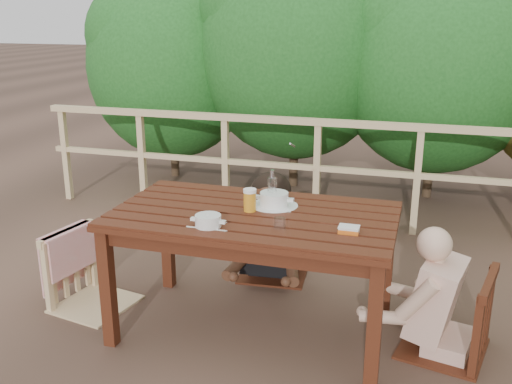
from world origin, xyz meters
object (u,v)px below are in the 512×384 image
(table, at_px, (254,274))
(beer_glass, at_px, (250,201))
(chair_far, at_px, (274,213))
(butter_tub, at_px, (349,230))
(woman, at_px, (275,193))
(chair_right, at_px, (450,275))
(soup_near, at_px, (208,222))
(chair_left, at_px, (90,239))
(tumbler, at_px, (280,224))
(soup_far, at_px, (274,200))
(diner_right, at_px, (458,254))
(bottle, at_px, (272,189))

(table, xyz_separation_m, beer_glass, (-0.03, 0.01, 0.46))
(chair_far, height_order, butter_tub, chair_far)
(beer_glass, bearing_deg, woman, 94.42)
(table, xyz_separation_m, butter_tub, (0.59, -0.16, 0.41))
(chair_right, distance_m, soup_near, 1.41)
(soup_near, bearing_deg, woman, 86.04)
(table, height_order, chair_left, chair_left)
(butter_tub, bearing_deg, tumbler, -171.96)
(table, relative_size, woman, 1.30)
(woman, relative_size, soup_far, 4.36)
(beer_glass, bearing_deg, chair_far, 94.53)
(soup_near, bearing_deg, diner_right, 16.82)
(chair_far, height_order, diner_right, diner_right)
(diner_right, bearing_deg, woman, 72.38)
(chair_left, xyz_separation_m, diner_right, (2.31, 0.12, 0.13))
(chair_right, distance_m, butter_tub, 0.69)
(table, height_order, butter_tub, butter_tub)
(diner_right, bearing_deg, tumbler, 121.17)
(chair_right, bearing_deg, diner_right, 102.60)
(butter_tub, bearing_deg, bottle, 147.51)
(chair_left, bearing_deg, bottle, -71.16)
(woman, bearing_deg, chair_right, 144.20)
(chair_far, height_order, bottle, bottle)
(chair_right, bearing_deg, table, -72.12)
(table, bearing_deg, chair_left, -179.31)
(chair_right, distance_m, tumbler, 1.03)
(table, distance_m, butter_tub, 0.74)
(chair_left, xyz_separation_m, chair_right, (2.28, 0.12, 0.00))
(soup_near, bearing_deg, soup_far, 60.82)
(bottle, bearing_deg, butter_tub, -32.21)
(chair_left, distance_m, beer_glass, 1.16)
(butter_tub, bearing_deg, beer_glass, 163.80)
(soup_far, bearing_deg, chair_far, 104.74)
(table, height_order, woman, woman)
(chair_right, bearing_deg, woman, -108.22)
(chair_far, relative_size, soup_near, 4.07)
(soup_far, relative_size, butter_tub, 2.61)
(woman, bearing_deg, soup_near, 81.06)
(chair_right, height_order, soup_near, chair_right)
(woman, xyz_separation_m, beer_glass, (0.06, -0.83, 0.21))
(chair_far, xyz_separation_m, beer_glass, (0.06, -0.81, 0.35))
(chair_left, height_order, bottle, bottle)
(soup_far, height_order, butter_tub, soup_far)
(butter_tub, bearing_deg, diner_right, 24.24)
(bottle, bearing_deg, diner_right, -3.14)
(chair_far, relative_size, butter_tub, 8.83)
(soup_near, height_order, soup_far, soup_far)
(chair_right, bearing_deg, soup_far, -80.09)
(chair_far, bearing_deg, table, -88.64)
(table, height_order, soup_far, soup_far)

